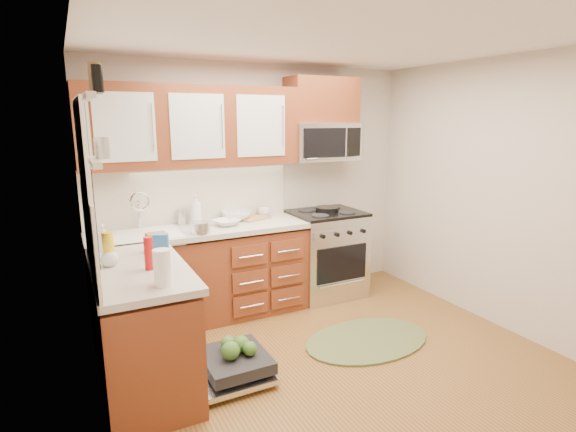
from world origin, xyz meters
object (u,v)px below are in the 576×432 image
stock_pot (200,228)px  cutting_board (254,218)px  skillet (327,209)px  cup (264,211)px  upper_cabinets (193,126)px  microwave (322,142)px  rug (367,340)px  dishwasher (230,367)px  paper_towel_roll (162,268)px  bowl_b (236,215)px  sink (146,248)px  range (326,253)px  bowl_a (227,222)px

stock_pot → cutting_board: 0.74m
skillet → cup: bearing=163.3°
cutting_board → upper_cabinets: bearing=177.6°
microwave → rug: 2.11m
dishwasher → paper_towel_roll: 1.09m
cutting_board → paper_towel_roll: paper_towel_roll is taller
microwave → cup: (-0.65, 0.10, -0.72)m
rug → paper_towel_roll: bearing=-172.5°
stock_pot → bowl_b: size_ratio=0.61×
upper_cabinets → stock_pot: 0.97m
paper_towel_roll → bowl_b: size_ratio=0.78×
stock_pot → cutting_board: size_ratio=0.60×
cup → skillet: bearing=-16.7°
stock_pot → sink: bearing=156.5°
skillet → paper_towel_roll: bearing=-146.1°
dishwasher → cup: bearing=56.7°
range → stock_pot: size_ratio=5.19×
upper_cabinets → skillet: (1.42, -0.13, -0.90)m
upper_cabinets → dishwasher: upper_cabinets is taller
range → bowl_a: 1.25m
rug → stock_pot: (-1.22, 0.91, 0.97)m
microwave → sink: bearing=-176.1°
microwave → paper_towel_roll: 2.61m
paper_towel_roll → upper_cabinets: bearing=67.1°
bowl_a → rug: bearing=-50.7°
cup → bowl_a: bearing=-154.8°
rug → microwave: bearing=78.8°
upper_cabinets → sink: (-0.52, -0.16, -1.07)m
upper_cabinets → stock_pot: size_ratio=11.20×
skillet → bowl_a: (-1.17, -0.03, -0.02)m
dishwasher → cup: 1.84m
stock_pot → bowl_b: (0.48, 0.38, -0.01)m
cutting_board → bowl_b: bearing=164.0°
microwave → stock_pot: microwave is taller
rug → dishwasher: bearing=-179.8°
dishwasher → upper_cabinets: bearing=84.0°
rug → cutting_board: cutting_board is taller
skillet → cutting_board: 0.84m
range → stock_pot: bearing=-171.9°
upper_cabinets → stock_pot: upper_cabinets is taller
rug → paper_towel_roll: size_ratio=5.08×
dishwasher → paper_towel_roll: paper_towel_roll is taller
bowl_b → cutting_board: bearing=-16.0°
paper_towel_roll → microwave: bearing=36.0°
microwave → stock_pot: (-1.47, -0.33, -0.72)m
dishwasher → cutting_board: cutting_board is taller
dishwasher → skillet: bearing=36.4°
bowl_a → cup: size_ratio=1.82×
bowl_b → skillet: bearing=-8.6°
sink → cup: (1.28, 0.23, 0.18)m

